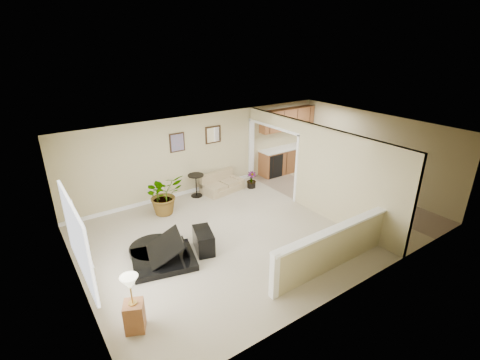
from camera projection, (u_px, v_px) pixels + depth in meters
floor at (262, 226)px, 9.30m from camera, size 9.00×9.00×0.00m
back_wall at (205, 153)px, 11.10m from camera, size 9.00×0.04×2.50m
front_wall at (361, 234)px, 6.54m from camera, size 9.00×0.04×2.50m
left_wall at (72, 236)px, 6.46m from camera, size 0.04×6.00×2.50m
right_wall at (373, 152)px, 11.18m from camera, size 0.04×6.00×2.50m
ceiling at (264, 135)px, 8.34m from camera, size 9.00×6.00×0.04m
kitchen_vinyl at (341, 197)px, 10.95m from camera, size 2.70×6.00×0.01m
interior_partition at (307, 167)px, 9.97m from camera, size 0.18×5.99×2.50m
pony_half_wall at (331, 248)px, 7.39m from camera, size 3.42×0.22×1.00m
left_window at (77, 238)px, 6.02m from camera, size 0.05×2.15×1.45m
wall_art_left at (177, 142)px, 10.39m from camera, size 0.48×0.04×0.58m
wall_mirror at (213, 135)px, 11.03m from camera, size 0.55×0.04×0.55m
kitchen_cabinets at (285, 149)px, 12.72m from camera, size 2.36×0.65×2.33m
piano at (158, 240)px, 7.66m from camera, size 1.80×1.81×1.28m
piano_bench at (204, 241)px, 8.14m from camera, size 0.59×0.84×0.51m
loveseat at (222, 182)px, 11.33m from camera, size 1.45×0.95×0.76m
accent_table at (196, 183)px, 10.85m from camera, size 0.50×0.50×0.72m
palm_plant at (164, 195)px, 9.76m from camera, size 1.14×1.01×1.16m
small_plant at (251, 181)px, 11.56m from camera, size 0.41×0.41×0.55m
lamp_stand at (133, 308)px, 5.84m from camera, size 0.43×0.43×1.11m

